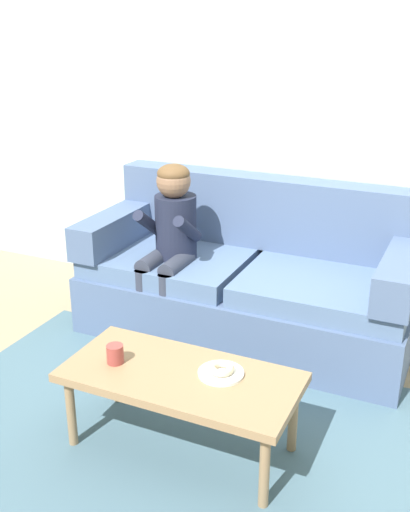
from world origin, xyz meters
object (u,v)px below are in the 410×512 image
at_px(donut, 221,368).
at_px(mug, 115,354).
at_px(person_child, 170,235).
at_px(couch, 249,282).
at_px(coffee_table, 181,382).

xyz_separation_m(donut, mug, (-0.49, -0.11, 0.01)).
bearing_deg(person_child, donut, -51.61).
bearing_deg(mug, couch, 81.85).
distance_m(person_child, mug, 1.12).
xyz_separation_m(coffee_table, donut, (0.17, 0.07, 0.08)).
bearing_deg(person_child, couch, 25.00).
height_order(couch, mug, couch).
bearing_deg(donut, couch, 104.76).
bearing_deg(couch, mug, -98.15).
distance_m(coffee_table, person_child, 1.22).
bearing_deg(donut, person_child, 128.39).
bearing_deg(couch, donut, -75.24).
relative_size(couch, person_child, 1.86).
distance_m(person_child, donut, 1.24).
bearing_deg(person_child, mug, -75.92).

